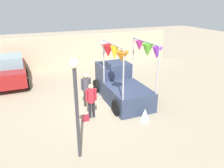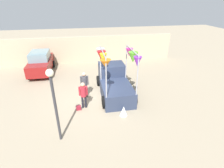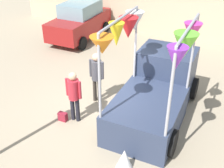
{
  "view_description": "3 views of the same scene",
  "coord_description": "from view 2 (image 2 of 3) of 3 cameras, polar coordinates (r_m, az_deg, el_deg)",
  "views": [
    {
      "loc": [
        -3.12,
        -9.59,
        5.19
      ],
      "look_at": [
        0.62,
        -0.46,
        1.39
      ],
      "focal_mm": 35.0,
      "sensor_mm": 36.0,
      "label": 1
    },
    {
      "loc": [
        -0.52,
        -9.91,
        6.07
      ],
      "look_at": [
        1.22,
        -0.43,
        1.26
      ],
      "focal_mm": 28.0,
      "sensor_mm": 36.0,
      "label": 2
    },
    {
      "loc": [
        3.47,
        -6.76,
        5.46
      ],
      "look_at": [
        0.63,
        -0.67,
        1.53
      ],
      "focal_mm": 45.0,
      "sensor_mm": 36.0,
      "label": 3
    }
  ],
  "objects": [
    {
      "name": "ground_plane",
      "position": [
        11.63,
        -6.35,
        -5.1
      ],
      "size": [
        60.0,
        60.0,
        0.0
      ],
      "primitive_type": "plane",
      "color": "gray"
    },
    {
      "name": "vendor_truck",
      "position": [
        11.94,
        0.64,
        1.15
      ],
      "size": [
        2.51,
        4.13,
        3.33
      ],
      "color": "#2D3851",
      "rests_on": "ground"
    },
    {
      "name": "parked_car",
      "position": [
        16.54,
        -22.27,
        6.48
      ],
      "size": [
        1.88,
        4.0,
        1.88
      ],
      "color": "maroon",
      "rests_on": "ground"
    },
    {
      "name": "person_customer",
      "position": [
        10.41,
        -9.33,
        -2.89
      ],
      "size": [
        0.53,
        0.34,
        1.68
      ],
      "color": "black",
      "rests_on": "ground"
    },
    {
      "name": "person_vendor",
      "position": [
        11.48,
        -8.99,
        0.52
      ],
      "size": [
        0.53,
        0.34,
        1.8
      ],
      "color": "#2D2823",
      "rests_on": "ground"
    },
    {
      "name": "handbag",
      "position": [
        10.7,
        -10.83,
        -7.66
      ],
      "size": [
        0.28,
        0.16,
        0.28
      ],
      "primitive_type": "cube",
      "color": "maroon",
      "rests_on": "ground"
    },
    {
      "name": "street_lamp",
      "position": [
        7.7,
        -18.51,
        -3.76
      ],
      "size": [
        0.32,
        0.32,
        3.58
      ],
      "color": "#333338",
      "rests_on": "ground"
    },
    {
      "name": "brick_boundary_wall",
      "position": [
        18.24,
        -8.59,
        11.09
      ],
      "size": [
        18.0,
        0.36,
        2.6
      ],
      "primitive_type": "cube",
      "color": "tan",
      "rests_on": "ground"
    },
    {
      "name": "folded_kite_bundle_white",
      "position": [
        10.0,
        3.81,
        -8.75
      ],
      "size": [
        0.62,
        0.62,
        0.6
      ],
      "primitive_type": "cone",
      "rotation": [
        0.0,
        0.0,
        0.64
      ],
      "color": "white",
      "rests_on": "ground"
    }
  ]
}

